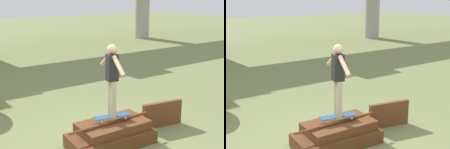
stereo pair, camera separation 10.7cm
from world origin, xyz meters
TOP-DOWN VIEW (x-y plane):
  - ground_plane at (0.00, 0.00)m, footprint 80.00×80.00m
  - scrap_pile at (0.03, 0.02)m, footprint 2.02×1.05m
  - scrap_plank_loose at (1.61, 0.08)m, footprint 1.09×0.30m
  - skateboard at (0.07, 0.06)m, footprint 0.84×0.39m
  - skater at (0.07, 0.06)m, footprint 0.35×1.19m

SIDE VIEW (x-z plane):
  - ground_plane at x=0.00m, z-range 0.00..0.00m
  - scrap_pile at x=0.03m, z-range -0.04..0.51m
  - scrap_plank_loose at x=1.61m, z-range 0.00..0.63m
  - skateboard at x=0.07m, z-range 0.58..0.67m
  - skater at x=0.07m, z-range 0.76..2.31m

